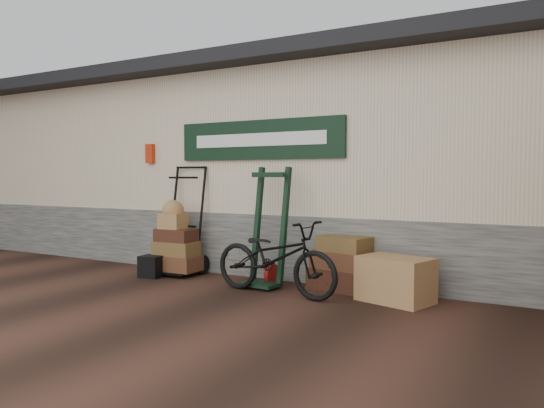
# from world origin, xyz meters

# --- Properties ---
(ground) EXTENTS (80.00, 80.00, 0.00)m
(ground) POSITION_xyz_m (0.00, 0.00, 0.00)
(ground) COLOR black
(ground) RESTS_ON ground
(station_building) EXTENTS (14.40, 4.10, 3.20)m
(station_building) POSITION_xyz_m (-0.01, 2.74, 1.61)
(station_building) COLOR #4C4C47
(station_building) RESTS_ON ground
(porter_trolley) EXTENTS (0.84, 0.65, 1.63)m
(porter_trolley) POSITION_xyz_m (-1.46, 0.74, 0.81)
(porter_trolley) COLOR black
(porter_trolley) RESTS_ON ground
(green_barrow) EXTENTS (0.61, 0.53, 1.56)m
(green_barrow) POSITION_xyz_m (0.09, 0.57, 0.78)
(green_barrow) COLOR black
(green_barrow) RESTS_ON ground
(suitcase_stack) EXTENTS (0.87, 0.65, 0.69)m
(suitcase_stack) POSITION_xyz_m (1.01, 0.85, 0.35)
(suitcase_stack) COLOR #392012
(suitcase_stack) RESTS_ON ground
(wicker_hamper) EXTENTS (0.91, 0.72, 0.52)m
(wicker_hamper) POSITION_xyz_m (1.79, 0.53, 0.26)
(wicker_hamper) COLOR #9C683E
(wicker_hamper) RESTS_ON ground
(black_trunk) EXTENTS (0.33, 0.29, 0.31)m
(black_trunk) POSITION_xyz_m (-1.67, 0.28, 0.15)
(black_trunk) COLOR black
(black_trunk) RESTS_ON ground
(bicycle) EXTENTS (0.79, 1.80, 1.01)m
(bicycle) POSITION_xyz_m (0.41, 0.17, 0.51)
(bicycle) COLOR black
(bicycle) RESTS_ON ground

